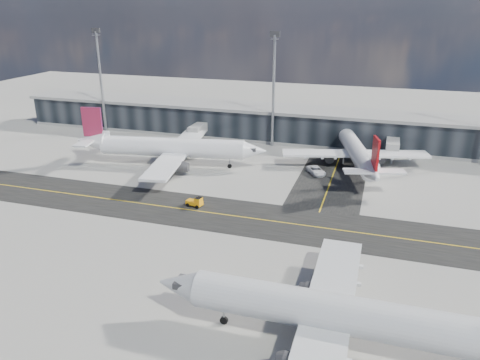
{
  "coord_description": "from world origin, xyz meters",
  "views": [
    {
      "loc": [
        27.26,
        -67.23,
        35.36
      ],
      "look_at": [
        3.41,
        8.84,
        5.0
      ],
      "focal_mm": 35.0,
      "sensor_mm": 36.0,
      "label": 1
    }
  ],
  "objects": [
    {
      "name": "baggage_tug",
      "position": [
        -4.15,
        5.66,
        0.96
      ],
      "size": [
        3.29,
        2.07,
        1.92
      ],
      "rotation": [
        0.0,
        0.0,
        -1.76
      ],
      "color": "#FFA30D",
      "rests_on": "ground"
    },
    {
      "name": "airliner_af",
      "position": [
        -18.74,
        25.67,
        4.32
      ],
      "size": [
        44.13,
        37.8,
        13.09
      ],
      "rotation": [
        0.0,
        0.0,
        -1.41
      ],
      "color": "white",
      "rests_on": "ground"
    },
    {
      "name": "service_van",
      "position": [
        14.36,
        29.9,
        0.81
      ],
      "size": [
        5.29,
        6.36,
        1.61
      ],
      "primitive_type": "imported",
      "rotation": [
        0.0,
        0.0,
        0.54
      ],
      "color": "white",
      "rests_on": "ground"
    },
    {
      "name": "airliner_redtail",
      "position": [
        22.29,
        36.68,
        3.83
      ],
      "size": [
        33.23,
        38.61,
        11.59
      ],
      "rotation": [
        0.0,
        0.0,
        0.27
      ],
      "color": "white",
      "rests_on": "ground"
    },
    {
      "name": "airliner_near",
      "position": [
        25.34,
        -24.48,
        4.19
      ],
      "size": [
        42.66,
        36.27,
        12.69
      ],
      "rotation": [
        0.0,
        0.0,
        1.57
      ],
      "color": "silver",
      "rests_on": "ground"
    },
    {
      "name": "floodlight_masts",
      "position": [
        0.0,
        48.0,
        15.61
      ],
      "size": [
        102.5,
        0.7,
        28.9
      ],
      "color": "gray",
      "rests_on": "ground"
    },
    {
      "name": "ground",
      "position": [
        0.0,
        0.0,
        0.0
      ],
      "size": [
        300.0,
        300.0,
        0.0
      ],
      "primitive_type": "plane",
      "color": "gray",
      "rests_on": "ground"
    },
    {
      "name": "terminal_concourse",
      "position": [
        0.04,
        54.93,
        4.09
      ],
      "size": [
        152.0,
        19.8,
        8.8
      ],
      "color": "black",
      "rests_on": "ground"
    },
    {
      "name": "taxiway_lanes",
      "position": [
        3.91,
        10.74,
        0.01
      ],
      "size": [
        180.0,
        63.0,
        0.03
      ],
      "color": "black",
      "rests_on": "ground"
    }
  ]
}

